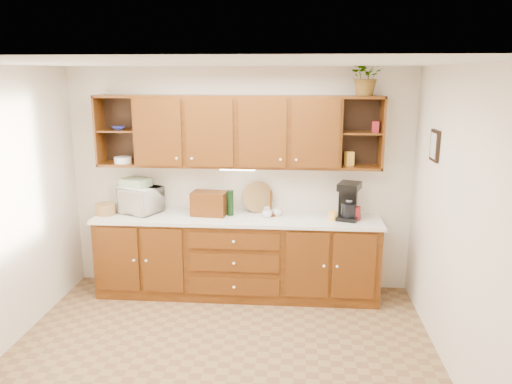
% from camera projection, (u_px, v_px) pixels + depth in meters
% --- Properties ---
extents(floor, '(4.00, 4.00, 0.00)m').
position_uv_depth(floor, '(219.00, 362.00, 4.48)').
color(floor, olive).
rests_on(floor, ground).
extents(ceiling, '(4.00, 4.00, 0.00)m').
position_uv_depth(ceiling, '(213.00, 63.00, 3.88)').
color(ceiling, white).
rests_on(ceiling, back_wall).
extents(back_wall, '(4.00, 0.00, 4.00)m').
position_uv_depth(back_wall, '(240.00, 180.00, 5.87)').
color(back_wall, '#EDE0C7').
rests_on(back_wall, floor).
extents(right_wall, '(0.00, 3.50, 3.50)m').
position_uv_depth(right_wall, '(462.00, 229.00, 4.02)').
color(right_wall, '#EDE0C7').
rests_on(right_wall, floor).
extents(base_cabinets, '(3.20, 0.60, 0.90)m').
position_uv_depth(base_cabinets, '(237.00, 257.00, 5.78)').
color(base_cabinets, '#3A1B06').
rests_on(base_cabinets, floor).
extents(countertop, '(3.24, 0.64, 0.04)m').
position_uv_depth(countertop, '(237.00, 218.00, 5.66)').
color(countertop, silver).
rests_on(countertop, base_cabinets).
extents(upper_cabinets, '(3.20, 0.33, 0.80)m').
position_uv_depth(upper_cabinets, '(239.00, 131.00, 5.58)').
color(upper_cabinets, '#3A1B06').
rests_on(upper_cabinets, back_wall).
extents(undercabinet_light, '(0.40, 0.05, 0.02)m').
position_uv_depth(undercabinet_light, '(237.00, 169.00, 5.63)').
color(undercabinet_light, white).
rests_on(undercabinet_light, upper_cabinets).
extents(framed_picture, '(0.03, 0.24, 0.30)m').
position_uv_depth(framed_picture, '(435.00, 146.00, 4.77)').
color(framed_picture, black).
rests_on(framed_picture, right_wall).
extents(wicker_basket, '(0.27, 0.27, 0.13)m').
position_uv_depth(wicker_basket, '(106.00, 209.00, 5.74)').
color(wicker_basket, olive).
rests_on(wicker_basket, countertop).
extents(microwave, '(0.65, 0.56, 0.30)m').
position_uv_depth(microwave, '(136.00, 199.00, 5.83)').
color(microwave, '#EFE4CE').
rests_on(microwave, countertop).
extents(towel_stack, '(0.37, 0.33, 0.09)m').
position_uv_depth(towel_stack, '(136.00, 183.00, 5.79)').
color(towel_stack, '#DFD569').
rests_on(towel_stack, microwave).
extents(wine_bottle, '(0.10, 0.10, 0.29)m').
position_uv_depth(wine_bottle, '(230.00, 203.00, 5.68)').
color(wine_bottle, black).
rests_on(wine_bottle, countertop).
extents(woven_tray, '(0.38, 0.19, 0.36)m').
position_uv_depth(woven_tray, '(258.00, 211.00, 5.85)').
color(woven_tray, olive).
rests_on(woven_tray, countertop).
extents(bread_box, '(0.41, 0.28, 0.27)m').
position_uv_depth(bread_box, '(209.00, 203.00, 5.69)').
color(bread_box, '#3A1B06').
rests_on(bread_box, countertop).
extents(mug_tree, '(0.23, 0.25, 0.29)m').
position_uv_depth(mug_tree, '(271.00, 212.00, 5.68)').
color(mug_tree, '#3A1B06').
rests_on(mug_tree, countertop).
extents(canister_red, '(0.12, 0.12, 0.15)m').
position_uv_depth(canister_red, '(355.00, 213.00, 5.53)').
color(canister_red, maroon).
rests_on(canister_red, countertop).
extents(canister_white, '(0.09, 0.09, 0.20)m').
position_uv_depth(canister_white, '(349.00, 208.00, 5.62)').
color(canister_white, white).
rests_on(canister_white, countertop).
extents(canister_yellow, '(0.12, 0.12, 0.10)m').
position_uv_depth(canister_yellow, '(333.00, 216.00, 5.52)').
color(canister_yellow, gold).
rests_on(canister_yellow, countertop).
extents(coffee_maker, '(0.30, 0.34, 0.42)m').
position_uv_depth(coffee_maker, '(349.00, 201.00, 5.54)').
color(coffee_maker, black).
rests_on(coffee_maker, countertop).
extents(bowl_stack, '(0.19, 0.19, 0.04)m').
position_uv_depth(bowl_stack, '(119.00, 128.00, 5.66)').
color(bowl_stack, navy).
rests_on(bowl_stack, upper_cabinets).
extents(plate_stack, '(0.21, 0.21, 0.07)m').
position_uv_depth(plate_stack, '(123.00, 160.00, 5.72)').
color(plate_stack, white).
rests_on(plate_stack, upper_cabinets).
extents(pantry_box_yellow, '(0.11, 0.10, 0.16)m').
position_uv_depth(pantry_box_yellow, '(349.00, 159.00, 5.54)').
color(pantry_box_yellow, gold).
rests_on(pantry_box_yellow, upper_cabinets).
extents(pantry_box_red, '(0.10, 0.09, 0.12)m').
position_uv_depth(pantry_box_red, '(376.00, 127.00, 5.42)').
color(pantry_box_red, maroon).
rests_on(pantry_box_red, upper_cabinets).
extents(potted_plant, '(0.45, 0.42, 0.42)m').
position_uv_depth(potted_plant, '(367.00, 76.00, 5.27)').
color(potted_plant, '#999999').
rests_on(potted_plant, upper_cabinets).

